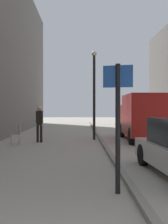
{
  "coord_description": "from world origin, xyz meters",
  "views": [
    {
      "loc": [
        0.5,
        -1.75,
        1.73
      ],
      "look_at": [
        0.71,
        14.7,
        1.48
      ],
      "focal_mm": 48.68,
      "sensor_mm": 36.0,
      "label": 1
    }
  ],
  "objects_px": {
    "pedestrian_main_foreground": "(39,121)",
    "delivery_van": "(143,116)",
    "street_sign_post": "(118,117)",
    "cafe_chair_near_window": "(17,133)"
  },
  "relations": [
    {
      "from": "pedestrian_main_foreground",
      "to": "delivery_van",
      "type": "bearing_deg",
      "value": 16.17
    },
    {
      "from": "pedestrian_main_foreground",
      "to": "street_sign_post",
      "type": "height_order",
      "value": "street_sign_post"
    },
    {
      "from": "delivery_van",
      "to": "cafe_chair_near_window",
      "type": "height_order",
      "value": "delivery_van"
    },
    {
      "from": "pedestrian_main_foreground",
      "to": "street_sign_post",
      "type": "xyz_separation_m",
      "value": [
        2.77,
        -8.98,
        0.51
      ]
    },
    {
      "from": "cafe_chair_near_window",
      "to": "delivery_van",
      "type": "bearing_deg",
      "value": -93.18
    },
    {
      "from": "pedestrian_main_foreground",
      "to": "street_sign_post",
      "type": "distance_m",
      "value": 9.41
    },
    {
      "from": "pedestrian_main_foreground",
      "to": "cafe_chair_near_window",
      "type": "relative_size",
      "value": 1.91
    },
    {
      "from": "pedestrian_main_foreground",
      "to": "delivery_van",
      "type": "height_order",
      "value": "delivery_van"
    },
    {
      "from": "street_sign_post",
      "to": "cafe_chair_near_window",
      "type": "bearing_deg",
      "value": -48.78
    },
    {
      "from": "pedestrian_main_foreground",
      "to": "cafe_chair_near_window",
      "type": "xyz_separation_m",
      "value": [
        -0.89,
        -1.02,
        -0.49
      ]
    },
    {
      "from": "delivery_van",
      "to": "pedestrian_main_foreground",
      "type": "bearing_deg",
      "value": -170.67
    },
    {
      "from": "delivery_van",
      "to": "street_sign_post",
      "type": "bearing_deg",
      "value": -103.39
    },
    {
      "from": "delivery_van",
      "to": "street_sign_post",
      "type": "height_order",
      "value": "street_sign_post"
    },
    {
      "from": "street_sign_post",
      "to": "delivery_van",
      "type": "bearing_deg",
      "value": -88.19
    },
    {
      "from": "pedestrian_main_foreground",
      "to": "cafe_chair_near_window",
      "type": "height_order",
      "value": "pedestrian_main_foreground"
    }
  ]
}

